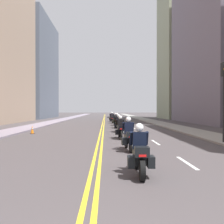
{
  "coord_description": "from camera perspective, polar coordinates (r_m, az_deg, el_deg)",
  "views": [
    {
      "loc": [
        0.33,
        -1.56,
        1.97
      ],
      "look_at": [
        0.95,
        23.28,
        1.75
      ],
      "focal_mm": 41.73,
      "sensor_mm": 36.0,
      "label": 1
    }
  ],
  "objects": [
    {
      "name": "ground_plane",
      "position": [
        49.6,
        -1.8,
        -1.77
      ],
      "size": [
        264.0,
        264.0,
        0.0
      ],
      "primitive_type": "plane",
      "color": "#463F41"
    },
    {
      "name": "sidewalk_left",
      "position": [
        50.3,
        -10.95,
        -1.68
      ],
      "size": [
        2.62,
        144.0,
        0.12
      ],
      "primitive_type": "cube",
      "color": "gray",
      "rests_on": "ground"
    },
    {
      "name": "sidewalk_right",
      "position": [
        50.19,
        7.38,
        -1.68
      ],
      "size": [
        2.62,
        144.0,
        0.12
      ],
      "primitive_type": "cube",
      "color": "gray",
      "rests_on": "ground"
    },
    {
      "name": "centreline_yellow_inner",
      "position": [
        49.6,
        -1.93,
        -1.77
      ],
      "size": [
        0.12,
        132.0,
        0.01
      ],
      "primitive_type": "cube",
      "color": "yellow",
      "rests_on": "ground"
    },
    {
      "name": "centreline_yellow_outer",
      "position": [
        49.6,
        -1.66,
        -1.77
      ],
      "size": [
        0.12,
        132.0,
        0.01
      ],
      "primitive_type": "cube",
      "color": "yellow",
      "rests_on": "ground"
    },
    {
      "name": "lane_dashes_white",
      "position": [
        30.77,
        4.21,
        -3.16
      ],
      "size": [
        0.14,
        56.4,
        0.01
      ],
      "color": "silver",
      "rests_on": "ground"
    },
    {
      "name": "building_right_1",
      "position": [
        43.75,
        22.57,
        15.95
      ],
      "size": [
        9.21,
        21.0,
        27.29
      ],
      "color": "slate",
      "rests_on": "ground"
    },
    {
      "name": "building_left_2",
      "position": [
        65.88,
        -17.02,
        9.0
      ],
      "size": [
        8.69,
        21.12,
        23.46
      ],
      "color": "slate",
      "rests_on": "ground"
    },
    {
      "name": "building_right_2",
      "position": [
        60.96,
        14.82,
        12.64
      ],
      "size": [
        8.28,
        12.47,
        29.6
      ],
      "color": "#99A181",
      "rests_on": "ground"
    },
    {
      "name": "motorcycle_0",
      "position": [
        7.92,
        6.07,
        -9.24
      ],
      "size": [
        0.77,
        2.15,
        1.56
      ],
      "rotation": [
        0.0,
        0.0,
        -0.03
      ],
      "color": "black",
      "rests_on": "ground"
    },
    {
      "name": "motorcycle_1",
      "position": [
        12.55,
        3.69,
        -5.47
      ],
      "size": [
        0.78,
        2.2,
        1.64
      ],
      "rotation": [
        0.0,
        0.0,
        0.06
      ],
      "color": "black",
      "rests_on": "ground"
    },
    {
      "name": "motorcycle_2",
      "position": [
        17.64,
        1.86,
        -3.78
      ],
      "size": [
        0.78,
        2.08,
        1.57
      ],
      "rotation": [
        0.0,
        0.0,
        0.05
      ],
      "color": "black",
      "rests_on": "ground"
    },
    {
      "name": "motorcycle_3",
      "position": [
        22.91,
        1.45,
        -2.8
      ],
      "size": [
        0.76,
        2.1,
        1.58
      ],
      "rotation": [
        0.0,
        0.0,
        -0.01
      ],
      "color": "black",
      "rests_on": "ground"
    },
    {
      "name": "motorcycle_4",
      "position": [
        27.9,
        1.11,
        -2.21
      ],
      "size": [
        0.77,
        2.1,
        1.63
      ],
      "rotation": [
        0.0,
        0.0,
        0.02
      ],
      "color": "black",
      "rests_on": "ground"
    },
    {
      "name": "motorcycle_5",
      "position": [
        32.6,
        0.71,
        -1.81
      ],
      "size": [
        0.77,
        2.11,
        1.58
      ],
      "rotation": [
        0.0,
        0.0,
        0.03
      ],
      "color": "black",
      "rests_on": "ground"
    },
    {
      "name": "motorcycle_6",
      "position": [
        37.84,
        0.06,
        -1.48
      ],
      "size": [
        0.77,
        2.2,
        1.64
      ],
      "rotation": [
        0.0,
        0.0,
        -0.02
      ],
      "color": "black",
      "rests_on": "ground"
    },
    {
      "name": "motorcycle_7",
      "position": [
        43.29,
        -0.16,
        -1.25
      ],
      "size": [
        0.77,
        2.16,
        1.61
      ],
      "rotation": [
        0.0,
        0.0,
        -0.03
      ],
      "color": "black",
      "rests_on": "ground"
    },
    {
      "name": "traffic_cone_1",
      "position": [
        22.32,
        -17.06,
        -3.73
      ],
      "size": [
        0.32,
        0.32,
        0.67
      ],
      "color": "black",
      "rests_on": "ground"
    },
    {
      "name": "traffic_light_near",
      "position": [
        16.21,
        23.31,
        4.91
      ],
      "size": [
        0.28,
        0.38,
        4.67
      ],
      "color": "black",
      "rests_on": "ground"
    }
  ]
}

